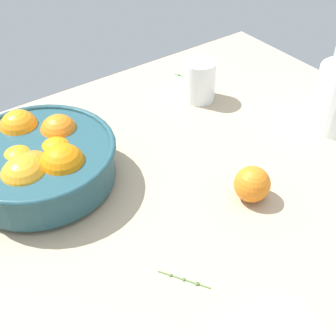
% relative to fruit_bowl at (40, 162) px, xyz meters
% --- Properties ---
extents(ground_plane, '(1.27, 0.94, 0.03)m').
position_rel_fruit_bowl_xyz_m(ground_plane, '(0.14, -0.18, -0.07)').
color(ground_plane, tan).
extents(fruit_bowl, '(0.29, 0.29, 0.11)m').
position_rel_fruit_bowl_xyz_m(fruit_bowl, '(0.00, 0.00, 0.00)').
color(fruit_bowl, '#234C56').
rests_on(fruit_bowl, ground_plane).
extents(second_glass, '(0.08, 0.08, 0.10)m').
position_rel_fruit_bowl_xyz_m(second_glass, '(0.43, 0.06, -0.01)').
color(second_glass, white).
rests_on(second_glass, ground_plane).
extents(loose_orange_2, '(0.07, 0.07, 0.07)m').
position_rel_fruit_bowl_xyz_m(loose_orange_2, '(0.29, -0.26, -0.02)').
color(loose_orange_2, orange).
rests_on(loose_orange_2, ground_plane).
extents(herb_sprig_0, '(0.05, 0.07, 0.01)m').
position_rel_fruit_bowl_xyz_m(herb_sprig_0, '(0.08, -0.34, -0.05)').
color(herb_sprig_0, '#4C6C3A').
rests_on(herb_sprig_0, ground_plane).
extents(herb_sprig_1, '(0.03, 0.05, 0.01)m').
position_rel_fruit_bowl_xyz_m(herb_sprig_1, '(0.46, 0.16, -0.05)').
color(herb_sprig_1, '#34713F').
rests_on(herb_sprig_1, ground_plane).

